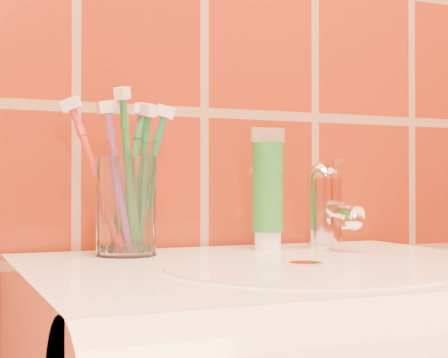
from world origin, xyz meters
name	(u,v)px	position (x,y,z in m)	size (l,w,h in m)	color
glass_tumbler	(126,206)	(-0.14, 1.11, 0.91)	(0.07, 0.07, 0.12)	white
toothpaste_tube	(268,193)	(0.06, 1.11, 0.93)	(0.05, 0.04, 0.16)	white
faucet	(326,202)	(0.14, 1.09, 0.91)	(0.05, 0.11, 0.12)	white
toothbrush_0	(146,181)	(-0.11, 1.11, 0.94)	(0.07, 0.04, 0.19)	#1D6E44
toothbrush_1	(118,180)	(-0.15, 1.09, 0.94)	(0.05, 0.03, 0.19)	#894BA2
toothbrush_2	(98,178)	(-0.17, 1.11, 0.95)	(0.08, 0.06, 0.20)	#B73527
toothbrush_3	(131,179)	(-0.13, 1.13, 0.95)	(0.06, 0.06, 0.20)	#1C6C42
toothbrush_4	(141,181)	(-0.13, 1.09, 0.94)	(0.03, 0.06, 0.19)	#1C6B3A
toothbrush_5	(128,174)	(-0.14, 1.09, 0.95)	(0.05, 0.05, 0.21)	#207B38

